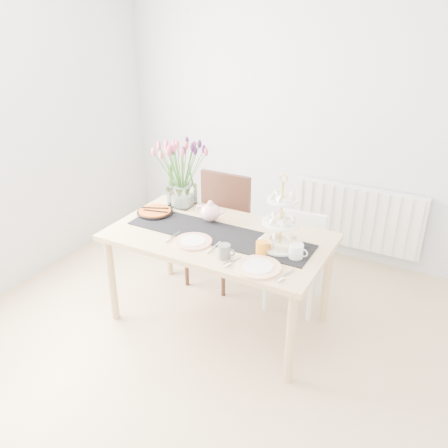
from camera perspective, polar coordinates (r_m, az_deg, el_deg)
The scene contains 15 objects.
room_shell at distance 2.56m, azimuth -5.27°, elevation 2.25°, with size 4.50×4.50×4.50m.
radiator at distance 4.61m, azimuth 15.72°, elevation 0.77°, with size 1.20×0.08×0.60m, color white.
dining_table at distance 3.49m, azimuth -0.65°, elevation -2.41°, with size 1.60×0.90×0.75m.
chair_brown at distance 4.12m, azimuth -0.60°, elevation 0.42°, with size 0.48×0.48×0.95m.
chair_white at distance 3.89m, azimuth 8.84°, elevation -3.52°, with size 0.43×0.43×0.76m.
table_runner at distance 3.45m, azimuth -0.65°, elevation -1.23°, with size 1.40×0.35×0.01m, color black.
tulip_vase at distance 3.82m, azimuth -5.23°, elevation 7.26°, with size 0.66×0.66×0.57m.
cake_stand at distance 3.25m, azimuth 6.84°, elevation -0.57°, with size 0.33×0.33×0.48m.
teapot at distance 3.62m, azimuth -1.65°, elevation 1.41°, with size 0.25×0.20×0.16m, color silver, non-canonical shape.
cream_jug at distance 3.16m, azimuth 8.65°, elevation -3.30°, with size 0.10×0.10×0.10m, color white.
tart_tin at distance 3.81m, azimuth -8.30°, elevation 1.42°, with size 0.29×0.29×0.03m.
mug_grey at distance 3.12m, azimuth 0.02°, elevation -3.33°, with size 0.08×0.08×0.10m, color slate.
mug_orange at distance 3.18m, azimuth 4.55°, elevation -2.91°, with size 0.08×0.08×0.09m, color orange.
plate_left at distance 3.35m, azimuth -3.75°, elevation -2.11°, with size 0.27×0.27×0.01m, color silver.
plate_right at distance 3.04m, azimuth 4.12°, elevation -5.20°, with size 0.30×0.30×0.02m, color white.
Camera 1 is at (1.32, -1.95, 2.31)m, focal length 38.00 mm.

